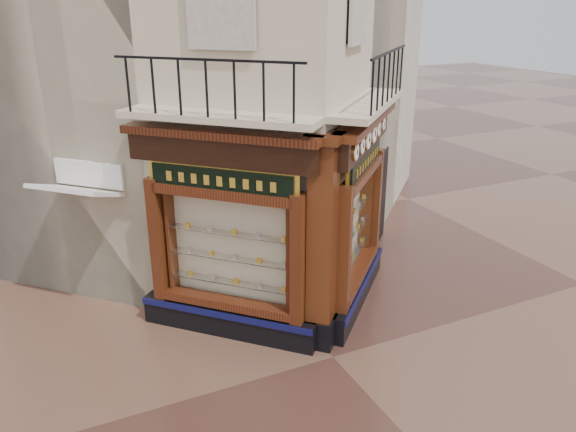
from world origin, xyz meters
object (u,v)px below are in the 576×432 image
clock_c (368,139)px  signboard_right (365,161)px  clock_f (383,124)px  corner_pilaster (322,248)px  awning (92,312)px  clock_d (373,133)px  clock_b (362,145)px  signboard_left (221,180)px  clock_a (355,152)px  clock_e (378,128)px

clock_c → signboard_right: size_ratio=0.21×
clock_c → clock_f: bearing=0.0°
corner_pilaster → awning: corner_pilaster is taller
clock_d → clock_f: clock_d is taller
clock_b → signboard_left: (-2.39, 0.69, -0.52)m
clock_a → signboard_left: (-2.05, 1.03, -0.52)m
clock_f → awning: bearing=123.3°
clock_c → clock_e: size_ratio=1.20×
corner_pilaster → awning: bearing=96.0°
clock_e → awning: (-5.71, 1.62, -3.62)m
clock_a → clock_e: size_ratio=0.96×
signboard_left → clock_d: bearing=-134.2°
clock_c → signboard_right: 0.64m
clock_f → awning: 7.18m
awning → signboard_right: size_ratio=0.82×
corner_pilaster → clock_a: bearing=-46.3°
corner_pilaster → clock_a: size_ratio=12.24×
clock_e → clock_a: bearing=-180.0°
clock_b → clock_c: size_ratio=0.82×
clock_f → clock_c: bearing=-180.0°
corner_pilaster → clock_c: corner_pilaster is taller
corner_pilaster → clock_b: (0.93, 0.32, 1.67)m
clock_f → signboard_left: 3.92m
clock_e → clock_b: bearing=-180.0°
clock_d → clock_e: size_ratio=1.22×
clock_b → awning: 6.47m
corner_pilaster → signboard_left: bearing=100.2°
clock_e → signboard_right: size_ratio=0.18×
clock_a → clock_e: (1.40, 1.40, 0.00)m
clock_e → signboard_left: size_ratio=0.16×
clock_c → signboard_left: bearing=128.0°
clock_c → clock_e: bearing=0.0°
signboard_left → clock_f: bearing=-124.1°
clock_c → clock_d: 0.54m
corner_pilaster → signboard_right: (1.46, 1.01, 1.15)m
clock_b → clock_a: bearing=180.0°
clock_b → clock_f: (1.43, 1.43, 0.00)m
clock_b → signboard_right: clock_b is taller
clock_d → signboard_right: size_ratio=0.22×
clock_b → clock_c: (0.35, 0.35, 0.00)m
corner_pilaster → clock_f: corner_pilaster is taller
clock_d → clock_e: bearing=0.0°
clock_a → corner_pilaster: bearing=133.7°
awning → signboard_left: signboard_left is taller
clock_e → clock_f: clock_e is taller
clock_c → clock_f: 1.52m
clock_a → signboard_right: size_ratio=0.17×
clock_d → awning: bearing=115.1°
clock_d → clock_f: bearing=0.0°
clock_b → clock_f: bearing=0.0°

